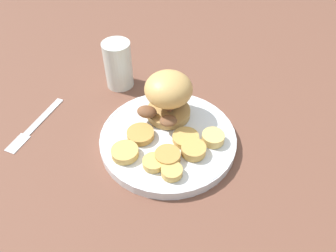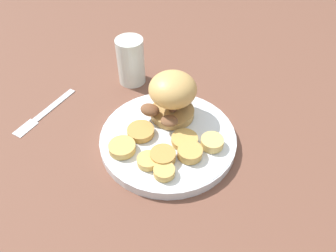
{
  "view_description": "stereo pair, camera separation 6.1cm",
  "coord_description": "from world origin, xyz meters",
  "views": [
    {
      "loc": [
        0.33,
        -0.28,
        0.48
      ],
      "look_at": [
        0.0,
        0.0,
        0.05
      ],
      "focal_mm": 35.0,
      "sensor_mm": 36.0,
      "label": 1
    },
    {
      "loc": [
        0.36,
        -0.24,
        0.48
      ],
      "look_at": [
        0.0,
        0.0,
        0.05
      ],
      "focal_mm": 35.0,
      "sensor_mm": 36.0,
      "label": 2
    }
  ],
  "objects": [
    {
      "name": "potato_round_7",
      "position": [
        -0.03,
        -0.04,
        0.03
      ],
      "size": [
        0.05,
        0.05,
        0.01
      ],
      "primitive_type": "cylinder",
      "color": "#BC8942",
      "rests_on": "dinner_plate"
    },
    {
      "name": "ground_plane",
      "position": [
        0.0,
        0.0,
        0.0
      ],
      "size": [
        4.0,
        4.0,
        0.0
      ],
      "primitive_type": "plane",
      "color": "brown"
    },
    {
      "name": "potato_round_3",
      "position": [
        0.04,
        -0.07,
        0.03
      ],
      "size": [
        0.04,
        0.04,
        0.01
      ],
      "primitive_type": "cylinder",
      "color": "tan",
      "rests_on": "dinner_plate"
    },
    {
      "name": "potato_round_6",
      "position": [
        0.07,
        0.05,
        0.03
      ],
      "size": [
        0.04,
        0.04,
        0.02
      ],
      "primitive_type": "cylinder",
      "color": "#DBB766",
      "rests_on": "dinner_plate"
    },
    {
      "name": "potato_round_5",
      "position": [
        -0.01,
        -0.09,
        0.03
      ],
      "size": [
        0.05,
        0.05,
        0.01
      ],
      "primitive_type": "cylinder",
      "color": "tan",
      "rests_on": "dinner_plate"
    },
    {
      "name": "sandwich",
      "position": [
        -0.04,
        0.04,
        0.07
      ],
      "size": [
        0.1,
        0.12,
        0.1
      ],
      "color": "tan",
      "rests_on": "dinner_plate"
    },
    {
      "name": "potato_round_1",
      "position": [
        0.07,
        -0.06,
        0.03
      ],
      "size": [
        0.04,
        0.04,
        0.01
      ],
      "primitive_type": "cylinder",
      "color": "tan",
      "rests_on": "dinner_plate"
    },
    {
      "name": "dinner_plate",
      "position": [
        0.0,
        0.0,
        0.01
      ],
      "size": [
        0.26,
        0.26,
        0.02
      ],
      "color": "white",
      "rests_on": "ground_plane"
    },
    {
      "name": "potato_round_4",
      "position": [
        0.03,
        0.02,
        0.03
      ],
      "size": [
        0.05,
        0.05,
        0.01
      ],
      "primitive_type": "cylinder",
      "color": "tan",
      "rests_on": "dinner_plate"
    },
    {
      "name": "fork",
      "position": [
        -0.22,
        -0.18,
        0.0
      ],
      "size": [
        0.09,
        0.16,
        0.0
      ],
      "color": "silver",
      "rests_on": "ground_plane"
    },
    {
      "name": "potato_round_0",
      "position": [
        0.06,
        0.01,
        0.03
      ],
      "size": [
        0.05,
        0.05,
        0.02
      ],
      "primitive_type": "cylinder",
      "color": "tan",
      "rests_on": "dinner_plate"
    },
    {
      "name": "potato_round_2",
      "position": [
        0.04,
        -0.04,
        0.03
      ],
      "size": [
        0.05,
        0.05,
        0.02
      ],
      "primitive_type": "cylinder",
      "color": "#BC8942",
      "rests_on": "dinner_plate"
    },
    {
      "name": "drinking_glass",
      "position": [
        -0.22,
        0.04,
        0.06
      ],
      "size": [
        0.06,
        0.06,
        0.11
      ],
      "color": "silver",
      "rests_on": "ground_plane"
    }
  ]
}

